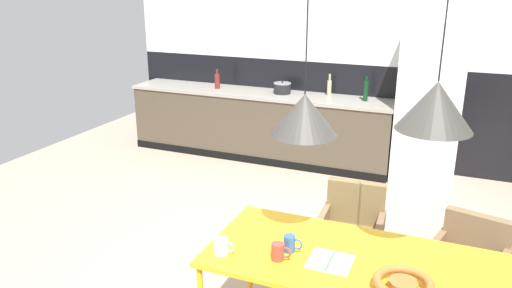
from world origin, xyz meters
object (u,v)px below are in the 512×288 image
object	(u,v)px
bottle_wine_green	(217,81)
bottle_oil_tall	(366,90)
mug_wide_latte	(290,244)
mug_tall_blue	(221,246)
dining_table	(354,265)
fruit_bowl	(403,284)
bottle_vinegar_dark	(329,87)
cooking_pot	(282,88)
refrigerator_column	(430,104)
mug_glass_clear	(278,252)
armchair_far_side	(470,255)
pendant_lamp_over_table_near	(304,115)
armchair_corner_seat	(352,221)
open_book	(330,261)
pendant_lamp_over_table_far	(436,106)

from	to	relation	value
bottle_wine_green	bottle_oil_tall	xyz separation A→B (m)	(2.02, 0.05, 0.02)
mug_wide_latte	mug_tall_blue	size ratio (longest dim) A/B	0.89
dining_table	fruit_bowl	xyz separation A→B (m)	(0.31, -0.24, 0.10)
dining_table	bottle_vinegar_dark	size ratio (longest dim) A/B	6.38
dining_table	bottle_wine_green	world-z (taller)	bottle_wine_green
cooking_pot	refrigerator_column	bearing A→B (deg)	-1.47
fruit_bowl	bottle_vinegar_dark	size ratio (longest dim) A/B	1.17
dining_table	bottle_oil_tall	world-z (taller)	bottle_oil_tall
dining_table	fruit_bowl	distance (m)	0.40
refrigerator_column	mug_tall_blue	xyz separation A→B (m)	(-0.90, -3.65, -0.15)
mug_tall_blue	mug_glass_clear	bearing A→B (deg)	11.51
armchair_far_side	mug_glass_clear	bearing A→B (deg)	56.30
fruit_bowl	mug_tall_blue	bearing A→B (deg)	-179.09
dining_table	bottle_vinegar_dark	world-z (taller)	bottle_vinegar_dark
pendant_lamp_over_table_near	armchair_far_side	bearing A→B (deg)	36.29
cooking_pot	bottle_vinegar_dark	xyz separation A→B (m)	(0.60, 0.13, 0.04)
armchair_corner_seat	mug_wide_latte	world-z (taller)	mug_wide_latte
refrigerator_column	mug_wide_latte	distance (m)	3.51
mug_glass_clear	dining_table	bearing A→B (deg)	23.96
armchair_far_side	open_book	xyz separation A→B (m)	(-0.79, -0.89, 0.27)
bottle_oil_tall	pendant_lamp_over_table_near	bearing A→B (deg)	-85.57
pendant_lamp_over_table_near	pendant_lamp_over_table_far	xyz separation A→B (m)	(0.71, -0.01, 0.12)
fruit_bowl	cooking_pot	bearing A→B (deg)	118.75
refrigerator_column	open_book	distance (m)	3.51
dining_table	pendant_lamp_over_table_far	xyz separation A→B (m)	(0.35, 0.04, 1.01)
mug_glass_clear	pendant_lamp_over_table_far	bearing A→B (deg)	16.10
mug_wide_latte	bottle_vinegar_dark	size ratio (longest dim) A/B	0.44
armchair_far_side	mug_tall_blue	bearing A→B (deg)	50.52
mug_glass_clear	cooking_pot	bearing A→B (deg)	109.61
fruit_bowl	open_book	xyz separation A→B (m)	(-0.43, 0.14, -0.05)
mug_wide_latte	mug_tall_blue	world-z (taller)	mug_wide_latte
pendant_lamp_over_table_near	mug_glass_clear	bearing A→B (deg)	-105.35
mug_wide_latte	cooking_pot	size ratio (longest dim) A/B	0.53
refrigerator_column	mug_wide_latte	xyz separation A→B (m)	(-0.53, -3.47, -0.15)
armchair_corner_seat	armchair_far_side	bearing A→B (deg)	167.93
bottle_oil_tall	pendant_lamp_over_table_far	world-z (taller)	pendant_lamp_over_table_far
open_book	cooking_pot	distance (m)	3.88
mug_wide_latte	mug_glass_clear	size ratio (longest dim) A/B	0.97
mug_tall_blue	cooking_pot	distance (m)	3.82
dining_table	pendant_lamp_over_table_near	distance (m)	0.96
refrigerator_column	mug_glass_clear	xyz separation A→B (m)	(-0.56, -3.58, -0.15)
mug_tall_blue	bottle_wine_green	bearing A→B (deg)	117.28
bottle_wine_green	pendant_lamp_over_table_near	distance (m)	4.10
refrigerator_column	bottle_wine_green	size ratio (longest dim) A/B	7.17
open_book	bottle_wine_green	xyz separation A→B (m)	(-2.52, 3.49, 0.26)
refrigerator_column	cooking_pot	bearing A→B (deg)	178.53
bottle_wine_green	bottle_oil_tall	size ratio (longest dim) A/B	0.86
open_book	bottle_oil_tall	bearing A→B (deg)	97.96
refrigerator_column	fruit_bowl	size ratio (longest dim) A/B	5.89
fruit_bowl	pendant_lamp_over_table_near	bearing A→B (deg)	156.87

